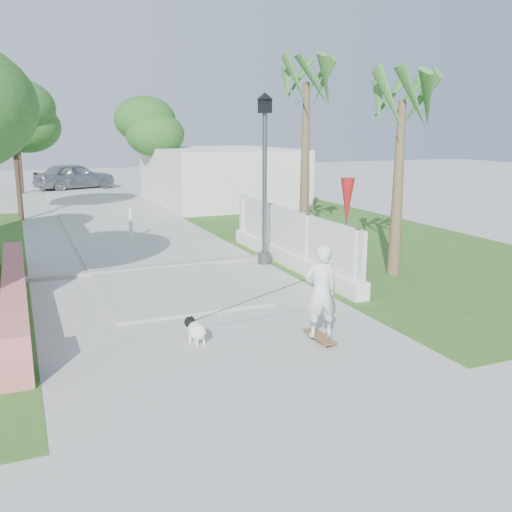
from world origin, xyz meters
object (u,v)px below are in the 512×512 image
bollard (131,223)px  skateboarder (265,299)px  patio_umbrella (347,202)px  street_lamp (265,173)px  parked_car (75,176)px  dog (196,329)px

bollard → skateboarder: 9.73m
patio_umbrella → street_lamp: bearing=152.2°
street_lamp → parked_car: (-2.77, 21.53, -1.65)m
street_lamp → parked_car: street_lamp is taller
patio_umbrella → bollard: bearing=129.9°
dog → parked_car: (0.62, 26.39, 0.54)m
skateboarder → dog: 1.28m
bollard → patio_umbrella: 7.25m
skateboarder → parked_car: bearing=-81.4°
street_lamp → skateboarder: bearing=-113.5°
bollard → dog: bearing=-94.2°
skateboarder → dog: bearing=-10.8°
patio_umbrella → dog: (-5.29, -3.85, -1.45)m
patio_umbrella → dog: size_ratio=3.66×
bollard → parked_car: parked_car is taller
street_lamp → patio_umbrella: 2.27m
street_lamp → patio_umbrella: street_lamp is taller
parked_car → skateboarder: bearing=163.0°
bollard → dog: 9.39m
patio_umbrella → parked_car: size_ratio=0.50×
patio_umbrella → skateboarder: patio_umbrella is taller
street_lamp → skateboarder: (-2.27, -5.22, -1.67)m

